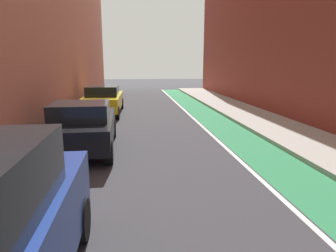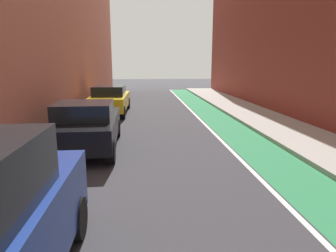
{
  "view_description": "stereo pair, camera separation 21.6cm",
  "coord_description": "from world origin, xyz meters",
  "views": [
    {
      "loc": [
        -0.98,
        7.47,
        2.7
      ],
      "look_at": [
        -0.24,
        13.88,
        1.35
      ],
      "focal_mm": 31.89,
      "sensor_mm": 36.0,
      "label": 1
    },
    {
      "loc": [
        -0.76,
        7.45,
        2.7
      ],
      "look_at": [
        -0.24,
        13.88,
        1.35
      ],
      "focal_mm": 31.89,
      "sensor_mm": 36.0,
      "label": 2
    }
  ],
  "objects": [
    {
      "name": "ground_plane",
      "position": [
        0.0,
        16.41,
        0.0
      ],
      "size": [
        89.82,
        89.82,
        0.0
      ],
      "primitive_type": "plane",
      "color": "#38383D"
    },
    {
      "name": "lane_divider_stripe",
      "position": [
        1.97,
        18.41,
        0.0
      ],
      "size": [
        0.12,
        40.83,
        0.0
      ],
      "primitive_type": "cube",
      "color": "white",
      "rests_on": "ground"
    },
    {
      "name": "parked_sedan_black",
      "position": [
        -2.62,
        16.9,
        0.79
      ],
      "size": [
        2.1,
        4.32,
        1.53
      ],
      "color": "black",
      "rests_on": "ground"
    },
    {
      "name": "sidewalk_right",
      "position": [
        5.0,
        18.41,
        0.07
      ],
      "size": [
        2.67,
        40.83,
        0.14
      ],
      "primitive_type": "cube",
      "color": "#A8A59E",
      "rests_on": "ground"
    },
    {
      "name": "parked_sedan_yellow_cab",
      "position": [
        -2.62,
        23.9,
        0.79
      ],
      "size": [
        1.97,
        4.76,
        1.53
      ],
      "color": "yellow",
      "rests_on": "ground"
    },
    {
      "name": "bike_lane_paint",
      "position": [
        2.87,
        18.41,
        0.0
      ],
      "size": [
        1.6,
        40.83,
        0.0
      ],
      "primitive_type": "cube",
      "color": "#2D8451",
      "rests_on": "ground"
    }
  ]
}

